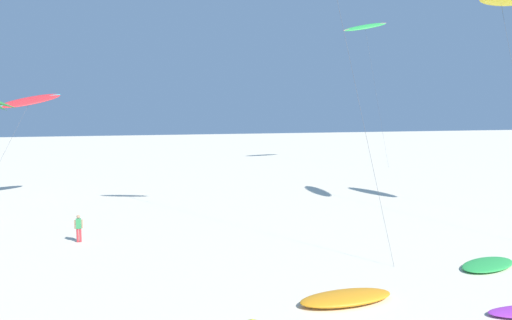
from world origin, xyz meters
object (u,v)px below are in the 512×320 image
grounded_kite_1 (346,298)px  person_foreground_walker (79,227)px  flying_kite_1 (501,1)px  flying_kite_4 (30,101)px  grounded_kite_2 (488,264)px  flying_kite_5 (365,27)px

grounded_kite_1 → person_foreground_walker: size_ratio=2.52×
flying_kite_1 → flying_kite_4: 39.53m
flying_kite_1 → grounded_kite_2: bearing=-132.0°
flying_kite_1 → flying_kite_5: 35.93m
grounded_kite_2 → person_foreground_walker: size_ratio=2.40×
flying_kite_5 → grounded_kite_2: flying_kite_5 is taller
flying_kite_5 → person_foreground_walker: bearing=-137.9°
grounded_kite_1 → person_foreground_walker: (-11.66, 13.23, 0.74)m
flying_kite_1 → flying_kite_5: bearing=77.6°
flying_kite_5 → person_foreground_walker: size_ratio=12.42×
flying_kite_5 → person_foreground_walker: 54.61m
grounded_kite_2 → flying_kite_5: bearing=69.4°
flying_kite_1 → person_foreground_walker: size_ratio=10.03×
flying_kite_1 → grounded_kite_1: (-18.62, -12.60, -16.06)m
flying_kite_5 → grounded_kite_1: flying_kite_5 is taller
flying_kite_4 → grounded_kite_1: flying_kite_4 is taller
grounded_kite_2 → flying_kite_1: bearing=48.0°
flying_kite_4 → person_foreground_walker: flying_kite_4 is taller
flying_kite_4 → grounded_kite_2: size_ratio=2.43×
flying_kite_5 → grounded_kite_2: (-17.02, -45.29, -20.05)m
grounded_kite_1 → grounded_kite_2: size_ratio=1.05×
flying_kite_5 → person_foreground_walker: flying_kite_5 is taller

